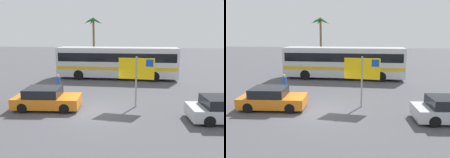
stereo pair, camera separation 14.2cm
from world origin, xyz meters
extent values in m
plane|color=#4C4C51|center=(0.00, 0.00, 0.00)|extent=(120.00, 120.00, 0.00)
cube|color=silver|center=(0.46, 9.92, 1.73)|extent=(11.99, 2.58, 2.90)
cube|color=black|center=(0.46, 9.92, 2.28)|extent=(11.51, 2.61, 0.84)
cube|color=gold|center=(0.46, 9.92, 1.22)|extent=(11.87, 2.61, 0.32)
cylinder|color=black|center=(4.18, 11.08, 0.50)|extent=(1.00, 0.28, 1.00)
cylinder|color=black|center=(4.18, 8.75, 0.50)|extent=(1.00, 0.28, 1.00)
cylinder|color=black|center=(-3.25, 11.08, 0.50)|extent=(1.00, 0.28, 1.00)
cylinder|color=black|center=(-3.25, 8.75, 0.50)|extent=(1.00, 0.28, 1.00)
cylinder|color=gray|center=(2.54, 1.10, 1.60)|extent=(0.11, 0.11, 3.20)
cube|color=yellow|center=(2.54, 1.10, 2.45)|extent=(2.20, 0.24, 1.30)
cube|color=#1447A8|center=(3.34, 1.04, 2.82)|extent=(0.44, 0.11, 0.44)
cube|color=orange|center=(-2.85, 0.12, 0.48)|extent=(4.12, 2.16, 0.64)
cube|color=black|center=(-3.09, 0.10, 1.06)|extent=(2.21, 1.85, 0.52)
cylinder|color=black|center=(-1.69, 1.07, 0.30)|extent=(0.61, 0.21, 0.60)
cylinder|color=black|center=(-1.55, -0.62, 0.30)|extent=(0.61, 0.21, 0.60)
cylinder|color=black|center=(-4.15, 0.85, 0.30)|extent=(0.61, 0.21, 0.60)
cylinder|color=black|center=(-4.01, -0.83, 0.30)|extent=(0.61, 0.21, 0.60)
cube|color=black|center=(7.18, -0.65, 1.06)|extent=(2.27, 1.80, 0.52)
cylinder|color=black|center=(6.08, 0.05, 0.30)|extent=(0.61, 0.21, 0.60)
cylinder|color=black|center=(6.23, -1.55, 0.30)|extent=(0.61, 0.21, 0.60)
cylinder|color=#2D2D33|center=(-3.26, 3.10, 0.39)|extent=(0.13, 0.13, 0.78)
cylinder|color=#2D2D33|center=(-3.18, 2.94, 0.39)|extent=(0.13, 0.13, 0.78)
cylinder|color=#2851B2|center=(-3.22, 3.02, 1.09)|extent=(0.32, 0.32, 0.62)
sphere|color=tan|center=(-3.22, 3.02, 1.50)|extent=(0.21, 0.21, 0.21)
cylinder|color=brown|center=(-4.18, 20.90, 3.23)|extent=(0.32, 0.32, 6.46)
cone|color=#23662D|center=(-3.51, 20.84, 6.28)|extent=(1.60, 0.57, 1.14)
cone|color=#23662D|center=(-3.89, 21.56, 6.39)|extent=(1.04, 1.65, 0.95)
cone|color=#23662D|center=(-4.56, 21.45, 6.27)|extent=(1.24, 1.53, 1.16)
cone|color=#23662D|center=(-4.87, 20.79, 6.32)|extent=(1.63, 0.67, 1.07)
cone|color=#23662D|center=(-4.61, 20.29, 6.44)|extent=(1.28, 1.57, 0.86)
cone|color=#23662D|center=(-3.75, 20.29, 6.46)|extent=(1.29, 1.57, 0.82)
camera|label=1|loc=(2.68, -12.32, 4.59)|focal=35.36mm
camera|label=2|loc=(2.82, -12.30, 4.59)|focal=35.36mm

